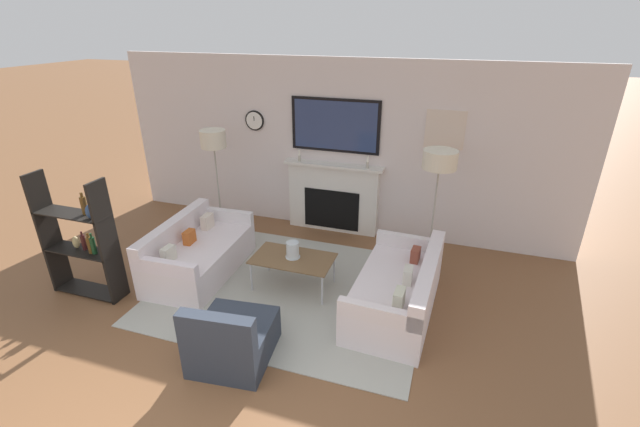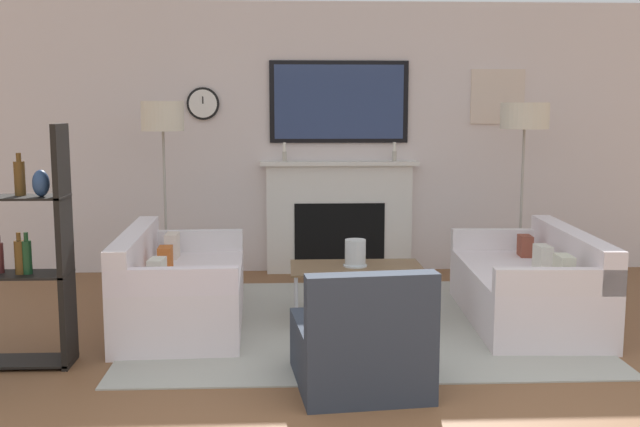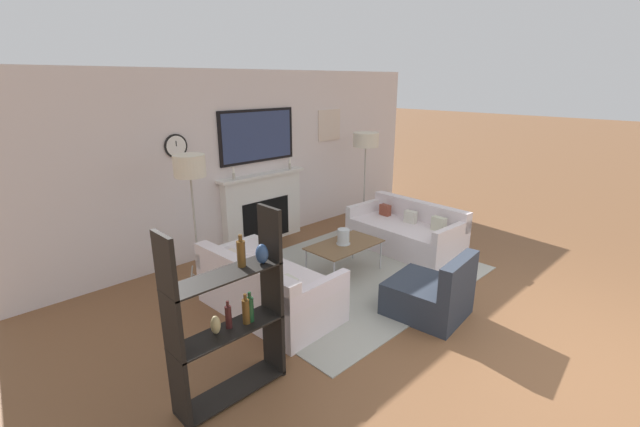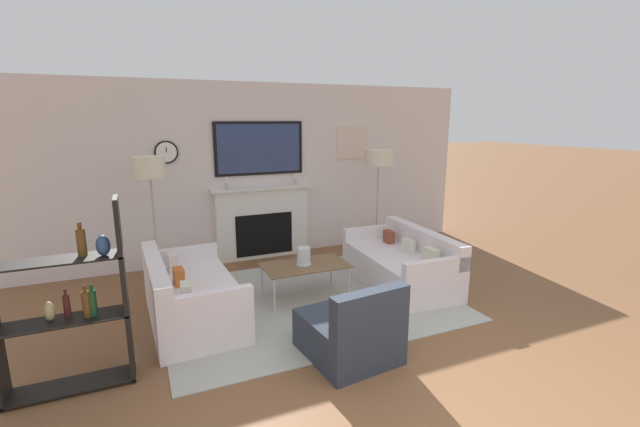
# 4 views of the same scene
# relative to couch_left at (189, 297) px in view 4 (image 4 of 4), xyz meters

# --- Properties ---
(fireplace_wall) EXTENTS (7.28, 0.28, 2.70)m
(fireplace_wall) POSITION_rel_couch_left_xyz_m (1.37, 1.94, 0.96)
(fireplace_wall) COLOR silver
(fireplace_wall) RESTS_ON ground_plane
(area_rug) EXTENTS (3.35, 2.66, 0.01)m
(area_rug) POSITION_rel_couch_left_xyz_m (1.36, 0.00, -0.27)
(area_rug) COLOR #A8A79C
(area_rug) RESTS_ON ground_plane
(couch_left) EXTENTS (0.94, 1.66, 0.74)m
(couch_left) POSITION_rel_couch_left_xyz_m (0.00, 0.00, 0.00)
(couch_left) COLOR silver
(couch_left) RESTS_ON ground_plane
(couch_right) EXTENTS (0.95, 1.77, 0.72)m
(couch_right) POSITION_rel_couch_left_xyz_m (2.73, -0.00, -0.01)
(couch_right) COLOR silver
(couch_right) RESTS_ON ground_plane
(armchair) EXTENTS (0.83, 0.89, 0.76)m
(armchair) POSITION_rel_couch_left_xyz_m (1.26, -1.34, -0.03)
(armchair) COLOR #2D3440
(armchair) RESTS_ON ground_plane
(coffee_table) EXTENTS (1.02, 0.59, 0.44)m
(coffee_table) POSITION_rel_couch_left_xyz_m (1.37, 0.06, 0.13)
(coffee_table) COLOR brown
(coffee_table) RESTS_ON ground_plane
(hurricane_candle) EXTENTS (0.19, 0.19, 0.21)m
(hurricane_candle) POSITION_rel_couch_left_xyz_m (1.37, 0.08, 0.25)
(hurricane_candle) COLOR silver
(hurricane_candle) RESTS_ON coffee_table
(floor_lamp_left) EXTENTS (0.37, 0.37, 1.72)m
(floor_lamp_left) POSITION_rel_couch_left_xyz_m (-0.25, 1.07, 1.28)
(floor_lamp_left) COLOR #9E998E
(floor_lamp_left) RESTS_ON ground_plane
(floor_lamp_right) EXTENTS (0.43, 0.43, 1.71)m
(floor_lamp_right) POSITION_rel_couch_left_xyz_m (2.98, 1.07, 1.29)
(floor_lamp_right) COLOR #9E998E
(floor_lamp_right) RESTS_ON ground_plane
(shelf_unit) EXTENTS (0.95, 0.28, 1.56)m
(shelf_unit) POSITION_rel_couch_left_xyz_m (-1.02, -0.85, 0.48)
(shelf_unit) COLOR black
(shelf_unit) RESTS_ON ground_plane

